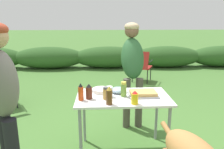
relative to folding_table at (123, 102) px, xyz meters
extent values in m
ellipsoid|color=#2D5623|center=(-2.00, 4.87, -0.30)|extent=(2.40, 0.90, 0.72)
ellipsoid|color=#2D5623|center=(0.00, 4.87, -0.30)|extent=(2.40, 0.90, 0.72)
ellipsoid|color=#2D5623|center=(2.00, 4.87, -0.30)|extent=(2.40, 0.90, 0.72)
ellipsoid|color=#2D5623|center=(4.00, 4.87, -0.30)|extent=(2.40, 0.90, 0.72)
cube|color=white|center=(0.00, 0.00, 0.06)|extent=(1.10, 0.64, 0.02)
cylinder|color=gray|center=(-0.49, -0.27, -0.31)|extent=(0.04, 0.04, 0.71)
cylinder|color=gray|center=(0.49, -0.27, -0.31)|extent=(0.04, 0.04, 0.71)
cylinder|color=gray|center=(-0.49, 0.27, -0.31)|extent=(0.04, 0.04, 0.71)
cylinder|color=gray|center=(0.49, 0.27, -0.31)|extent=(0.04, 0.04, 0.71)
cube|color=#9E9EA3|center=(0.24, 0.01, 0.09)|extent=(0.35, 0.25, 0.02)
cube|color=tan|center=(0.24, 0.01, 0.11)|extent=(0.30, 0.21, 0.04)
cylinder|color=white|center=(-0.26, 0.17, 0.10)|extent=(0.23, 0.23, 0.04)
ellipsoid|color=#99B2CC|center=(-0.04, 0.13, 0.11)|extent=(0.19, 0.19, 0.07)
cylinder|color=white|center=(-0.16, 0.00, 0.14)|extent=(0.08, 0.08, 0.12)
cylinder|color=#B2893D|center=(-0.21, -0.09, 0.14)|extent=(0.06, 0.06, 0.12)
cylinder|color=#4C4C4C|center=(-0.21, -0.09, 0.21)|extent=(0.06, 0.06, 0.02)
cylinder|color=#562314|center=(-0.40, -0.06, 0.15)|extent=(0.07, 0.07, 0.14)
cone|color=black|center=(-0.40, -0.06, 0.24)|extent=(0.06, 0.06, 0.04)
cylinder|color=olive|center=(0.01, 0.00, 0.15)|extent=(0.07, 0.07, 0.15)
cylinder|color=#D1CC47|center=(0.01, 0.00, 0.24)|extent=(0.06, 0.06, 0.03)
cylinder|color=brown|center=(-0.17, -0.24, 0.16)|extent=(0.07, 0.07, 0.16)
cone|color=gold|center=(-0.17, -0.24, 0.26)|extent=(0.06, 0.06, 0.05)
cylinder|color=yellow|center=(0.10, -0.25, 0.14)|extent=(0.08, 0.08, 0.12)
cone|color=red|center=(0.10, -0.25, 0.21)|extent=(0.06, 0.06, 0.03)
cylinder|color=#CC4214|center=(-0.49, -0.10, 0.15)|extent=(0.06, 0.06, 0.16)
cone|color=black|center=(-0.49, -0.10, 0.25)|extent=(0.05, 0.05, 0.04)
cylinder|color=#4C473D|center=(0.12, 0.64, -0.28)|extent=(0.11, 0.11, 0.77)
cylinder|color=#4C473D|center=(0.31, 0.65, -0.28)|extent=(0.11, 0.11, 0.77)
ellipsoid|color=#28562D|center=(0.21, 0.76, 0.40)|extent=(0.36, 0.47, 0.67)
sphere|color=brown|center=(0.21, 0.88, 0.79)|extent=(0.21, 0.21, 0.21)
ellipsoid|color=tan|center=(0.21, 0.88, 0.85)|extent=(0.22, 0.22, 0.13)
cylinder|color=black|center=(-1.21, -0.44, -0.28)|extent=(0.12, 0.12, 0.76)
ellipsoid|color=slate|center=(-1.14, -0.53, 0.41)|extent=(0.46, 0.48, 0.62)
cylinder|color=#B27A42|center=(0.38, -0.56, -0.08)|extent=(0.10, 0.22, 0.12)
cube|color=#232328|center=(-2.11, 1.53, -0.28)|extent=(0.63, 0.63, 0.03)
cube|color=#232328|center=(-1.96, 1.29, -0.05)|extent=(0.48, 0.38, 0.44)
cylinder|color=black|center=(-1.84, 1.46, -0.47)|extent=(0.02, 0.02, 0.38)
cylinder|color=black|center=(-2.05, 1.80, -0.47)|extent=(0.02, 0.02, 0.38)
cylinder|color=black|center=(-1.92, 1.65, -0.10)|extent=(0.24, 0.36, 0.02)
cube|color=maroon|center=(0.82, 3.16, -0.28)|extent=(0.61, 0.61, 0.03)
cube|color=maroon|center=(0.70, 2.91, -0.05)|extent=(0.49, 0.34, 0.44)
cylinder|color=black|center=(0.56, 3.06, -0.47)|extent=(0.02, 0.02, 0.38)
cylinder|color=black|center=(0.92, 2.90, -0.47)|extent=(0.02, 0.02, 0.38)
cylinder|color=black|center=(0.72, 3.43, -0.47)|extent=(0.02, 0.02, 0.38)
cylinder|color=black|center=(1.09, 3.26, -0.47)|extent=(0.02, 0.02, 0.38)
cylinder|color=black|center=(0.61, 3.26, -0.10)|extent=(0.19, 0.39, 0.02)
cylinder|color=black|center=(1.03, 3.06, -0.10)|extent=(0.19, 0.39, 0.02)
camera|label=1|loc=(-0.25, -2.43, 0.97)|focal=35.00mm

